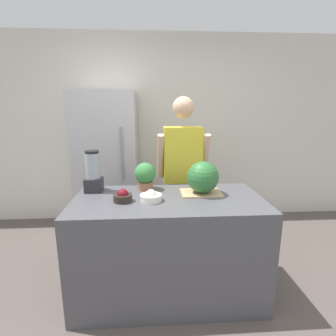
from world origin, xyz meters
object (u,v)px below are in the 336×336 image
at_px(bowl_cream, 151,197).
at_px(potted_plant, 145,175).
at_px(blender, 93,173).
at_px(refrigerator, 108,163).
at_px(watermelon, 203,177).
at_px(person, 182,175).
at_px(bowl_cherries, 123,197).

distance_m(bowl_cream, potted_plant, 0.33).
height_order(bowl_cream, blender, blender).
relative_size(refrigerator, potted_plant, 7.25).
xyz_separation_m(refrigerator, watermelon, (1.01, -1.22, 0.13)).
relative_size(person, watermelon, 6.30).
distance_m(watermelon, bowl_cream, 0.48).
xyz_separation_m(watermelon, bowl_cream, (-0.45, -0.14, -0.12)).
relative_size(watermelon, bowl_cream, 1.56).
bearing_deg(blender, person, 27.36).
bearing_deg(watermelon, bowl_cream, -162.23).
bearing_deg(potted_plant, person, 47.22).
distance_m(watermelon, potted_plant, 0.53).
xyz_separation_m(person, bowl_cream, (-0.34, -0.73, 0.02)).
bearing_deg(person, bowl_cherries, -127.89).
xyz_separation_m(bowl_cherries, bowl_cream, (0.23, -0.00, -0.01)).
bearing_deg(bowl_cherries, person, 52.11).
xyz_separation_m(refrigerator, potted_plant, (0.51, -1.06, 0.11)).
distance_m(refrigerator, potted_plant, 1.18).
bearing_deg(watermelon, refrigerator, 129.43).
distance_m(person, blender, 0.97).
xyz_separation_m(person, blender, (-0.85, -0.44, 0.16)).
xyz_separation_m(bowl_cream, blender, (-0.51, 0.29, 0.13)).
height_order(refrigerator, watermelon, refrigerator).
height_order(bowl_cherries, blender, blender).
bearing_deg(bowl_cherries, watermelon, 11.85).
xyz_separation_m(bowl_cherries, blender, (-0.29, 0.29, 0.13)).
xyz_separation_m(refrigerator, bowl_cream, (0.56, -1.37, 0.01)).
bearing_deg(blender, potted_plant, 2.00).
height_order(person, bowl_cream, person).
bearing_deg(watermelon, bowl_cherries, -168.15).
relative_size(bowl_cherries, bowl_cream, 0.86).
height_order(person, bowl_cherries, person).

